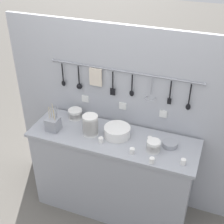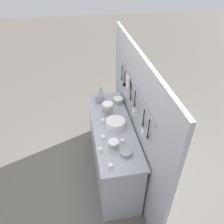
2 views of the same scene
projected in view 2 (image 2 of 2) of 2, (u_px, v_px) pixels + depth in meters
name	position (u px, v px, depth m)	size (l,w,h in m)	color
ground_plane	(112.00, 170.00, 3.35)	(20.00, 20.00, 0.00)	#666059
counter	(112.00, 150.00, 3.08)	(1.58, 0.51, 0.91)	#9EA0A8
back_wall	(134.00, 121.00, 2.83)	(2.38, 0.11, 1.87)	#A8AAB2
bowl_stack_back_corner	(108.00, 110.00, 2.91)	(0.14, 0.14, 0.20)	white
bowl_stack_short_front	(118.00, 101.00, 3.17)	(0.14, 0.14, 0.10)	white
bowl_stack_wide_centre	(114.00, 145.00, 2.46)	(0.12, 0.12, 0.10)	white
plate_stack	(116.00, 123.00, 2.76)	(0.24, 0.24, 0.10)	white
steel_mixing_bowl	(126.00, 153.00, 2.40)	(0.14, 0.14, 0.04)	#93969E
cutlery_caddy	(100.00, 98.00, 3.21)	(0.12, 0.12, 0.28)	#93969E
cup_back_left	(111.00, 166.00, 2.25)	(0.04, 0.04, 0.05)	white
cup_edge_near	(103.00, 121.00, 2.84)	(0.04, 0.04, 0.05)	white
cup_back_right	(100.00, 150.00, 2.43)	(0.04, 0.04, 0.05)	white
cup_beside_plates	(122.00, 141.00, 2.54)	(0.04, 0.04, 0.05)	white
cup_edge_far	(103.00, 138.00, 2.59)	(0.04, 0.04, 0.05)	white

